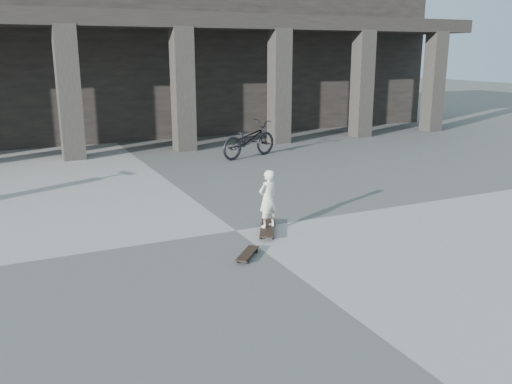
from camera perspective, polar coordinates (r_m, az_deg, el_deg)
name	(u,v)px	position (r m, az deg, el deg)	size (l,w,h in m)	color
ground	(236,231)	(10.08, -2.13, -4.08)	(90.00, 90.00, 0.00)	#51514F
colonnade	(97,56)	(22.86, -16.36, 13.55)	(28.00, 8.82, 6.00)	black
longboard	(268,228)	(9.95, 1.23, -3.81)	(0.73, 1.06, 0.11)	black
skateboard_spare	(248,254)	(8.78, -0.89, -6.52)	(0.61, 0.65, 0.08)	black
child	(268,199)	(9.79, 1.25, -0.72)	(0.39, 0.26, 1.07)	silver
bicycle	(249,139)	(16.94, -0.76, 5.57)	(0.75, 2.16, 1.14)	black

